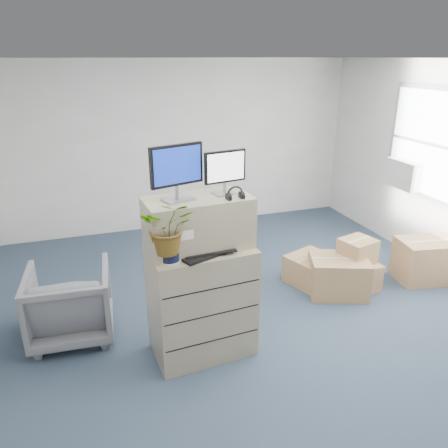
{
  "coord_description": "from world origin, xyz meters",
  "views": [
    {
      "loc": [
        -1.66,
        -3.67,
        2.83
      ],
      "look_at": [
        -0.28,
        0.4,
        1.17
      ],
      "focal_mm": 35.0,
      "sensor_mm": 36.0,
      "label": 1
    }
  ],
  "objects": [
    {
      "name": "wall_back",
      "position": [
        0.0,
        3.51,
        1.4
      ],
      "size": [
        6.0,
        0.02,
        2.8
      ],
      "primitive_type": "cube",
      "color": "#BCB9B2",
      "rests_on": "ground"
    },
    {
      "name": "filing_cabinet_lower",
      "position": [
        -0.67,
        -0.07,
        0.57
      ],
      "size": [
        1.01,
        0.66,
        1.14
      ],
      "primitive_type": "cube",
      "rotation": [
        0.0,
        0.0,
        0.07
      ],
      "color": "gray",
      "rests_on": "ground"
    },
    {
      "name": "keyboard",
      "position": [
        -0.64,
        -0.19,
        1.15
      ],
      "size": [
        0.59,
        0.41,
        0.03
      ],
      "primitive_type": "cube",
      "rotation": [
        0.0,
        0.0,
        0.37
      ],
      "color": "black",
      "rests_on": "filing_cabinet_lower"
    },
    {
      "name": "ac_unit",
      "position": [
        2.87,
        1.4,
        1.2
      ],
      "size": [
        0.24,
        0.6,
        0.4
      ],
      "primitive_type": "cube",
      "color": "silver",
      "rests_on": "wall_right"
    },
    {
      "name": "monitor_right",
      "position": [
        -0.4,
        0.02,
        1.85
      ],
      "size": [
        0.41,
        0.19,
        0.41
      ],
      "rotation": [
        0.0,
        0.0,
        0.17
      ],
      "color": "#99999E",
      "rests_on": "filing_cabinet_upper"
    },
    {
      "name": "filing_cabinet_upper",
      "position": [
        -0.67,
        -0.01,
        1.38
      ],
      "size": [
        1.01,
        0.56,
        0.49
      ],
      "primitive_type": "cube",
      "rotation": [
        0.0,
        0.0,
        0.07
      ],
      "color": "gray",
      "rests_on": "filing_cabinet_lower"
    },
    {
      "name": "water_bottle",
      "position": [
        -0.61,
        -0.04,
        1.27
      ],
      "size": [
        0.08,
        0.08,
        0.27
      ],
      "primitive_type": "cylinder",
      "color": "gray",
      "rests_on": "filing_cabinet_lower"
    },
    {
      "name": "office_chair",
      "position": [
        -1.92,
        0.63,
        0.43
      ],
      "size": [
        0.89,
        0.84,
        0.86
      ],
      "primitive_type": "imported",
      "rotation": [
        0.0,
        0.0,
        3.07
      ],
      "color": "slate",
      "rests_on": "ground"
    },
    {
      "name": "monitor_left",
      "position": [
        -0.86,
        -0.03,
        1.91
      ],
      "size": [
        0.5,
        0.26,
        0.5
      ],
      "rotation": [
        0.0,
        0.0,
        0.29
      ],
      "color": "#99999E",
      "rests_on": "filing_cabinet_upper"
    },
    {
      "name": "mouse",
      "position": [
        -0.31,
        -0.13,
        1.15
      ],
      "size": [
        0.11,
        0.07,
        0.03
      ],
      "primitive_type": "ellipsoid",
      "rotation": [
        0.0,
        0.0,
        0.1
      ],
      "color": "silver",
      "rests_on": "filing_cabinet_lower"
    },
    {
      "name": "external_drive",
      "position": [
        -0.34,
        0.05,
        1.17
      ],
      "size": [
        0.23,
        0.17,
        0.07
      ],
      "primitive_type": "cube",
      "rotation": [
        0.0,
        0.0,
        0.0
      ],
      "color": "black",
      "rests_on": "filing_cabinet_lower"
    },
    {
      "name": "tissue_box",
      "position": [
        -0.29,
        0.03,
        1.26
      ],
      "size": [
        0.3,
        0.2,
        0.1
      ],
      "primitive_type": "cube",
      "rotation": [
        0.0,
        0.0,
        0.24
      ],
      "color": "#3E92D5",
      "rests_on": "external_drive"
    },
    {
      "name": "cardboard_boxes",
      "position": [
        1.76,
        0.54,
        0.26
      ],
      "size": [
        2.29,
        1.09,
        0.68
      ],
      "color": "olive",
      "rests_on": "ground"
    },
    {
      "name": "ground",
      "position": [
        0.0,
        0.0,
        0.0
      ],
      "size": [
        7.0,
        7.0,
        0.0
      ],
      "primitive_type": "plane",
      "color": "#273547",
      "rests_on": "ground"
    },
    {
      "name": "potted_plant",
      "position": [
        -1.0,
        -0.24,
        1.4
      ],
      "size": [
        0.57,
        0.6,
        0.47
      ],
      "rotation": [
        0.0,
        0.0,
        0.07
      ],
      "color": "#A1B692",
      "rests_on": "filing_cabinet_lower"
    },
    {
      "name": "phone_dock",
      "position": [
        -0.74,
        0.01,
        1.18
      ],
      "size": [
        0.06,
        0.06,
        0.14
      ],
      "rotation": [
        0.0,
        0.0,
        0.07
      ],
      "color": "silver",
      "rests_on": "filing_cabinet_lower"
    },
    {
      "name": "headphones",
      "position": [
        -0.36,
        -0.15,
        1.67
      ],
      "size": [
        0.16,
        0.03,
        0.16
      ],
      "primitive_type": "torus",
      "rotation": [
        1.57,
        0.0,
        0.07
      ],
      "color": "black",
      "rests_on": "filing_cabinet_upper"
    }
  ]
}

